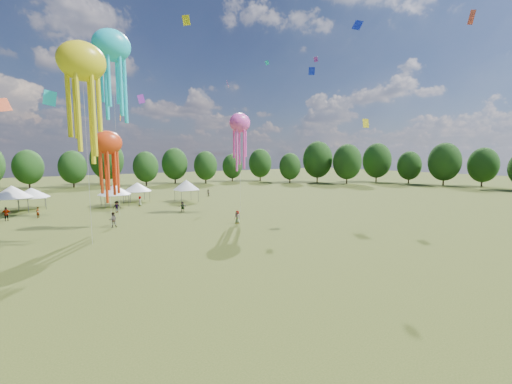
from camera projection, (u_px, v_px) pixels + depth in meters
ground at (416, 347)px, 15.74m from camera, size 300.00×300.00×0.00m
spectator_near at (113, 220)px, 41.25m from camera, size 1.06×0.90×1.92m
spectators_far at (137, 206)px, 52.55m from camera, size 35.61×28.03×1.92m
festival_tents at (97, 189)px, 57.89m from camera, size 32.61×11.71×4.28m
show_kites at (81, 90)px, 40.14m from camera, size 37.73×17.88×26.58m
small_kites at (138, 2)px, 44.90m from camera, size 82.00×58.43×44.18m
treeline at (96, 168)px, 63.79m from camera, size 201.57×95.24×13.43m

